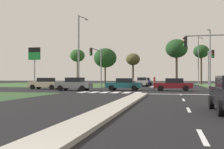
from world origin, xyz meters
name	(u,v)px	position (x,y,z in m)	size (l,w,h in m)	color
ground_plane	(149,90)	(0.00, 30.00, 0.00)	(200.00, 200.00, 0.00)	black
grass_verge_far_left	(45,84)	(-25.50, 54.50, 0.00)	(35.00, 35.00, 0.01)	#385B2D
median_island_near	(117,106)	(0.00, 11.00, 0.07)	(1.20, 22.00, 0.14)	#ADA89E
median_island_far	(159,85)	(0.00, 55.00, 0.07)	(1.20, 36.00, 0.14)	gray
lane_dash_near	(202,137)	(3.50, 4.61, 0.01)	(0.14, 2.00, 0.01)	silver
lane_dash_second	(189,110)	(3.50, 10.61, 0.01)	(0.14, 2.00, 0.01)	silver
lane_dash_third	(184,100)	(3.50, 16.61, 0.01)	(0.14, 2.00, 0.01)	silver
lane_dash_fourth	(181,95)	(3.50, 22.61, 0.01)	(0.14, 2.00, 0.01)	silver
stop_bar_near	(184,94)	(3.80, 23.00, 0.01)	(6.40, 0.50, 0.01)	silver
crosswalk_bar_near	(84,92)	(-6.40, 24.80, 0.01)	(0.70, 2.80, 0.01)	silver
crosswalk_bar_second	(94,92)	(-5.25, 24.80, 0.01)	(0.70, 2.80, 0.01)	silver
crosswalk_bar_third	(105,92)	(-4.10, 24.80, 0.01)	(0.70, 2.80, 0.01)	silver
crosswalk_bar_fourth	(116,92)	(-2.95, 24.80, 0.01)	(0.70, 2.80, 0.01)	silver
crosswalk_bar_fifth	(127,93)	(-1.80, 24.80, 0.01)	(0.70, 2.80, 0.01)	silver
crosswalk_bar_sixth	(138,93)	(-0.65, 24.80, 0.01)	(0.70, 2.80, 0.01)	silver
car_beige_second	(45,83)	(-13.73, 30.80, 0.77)	(4.25, 1.95, 1.52)	#BCAD8E
car_teal_third	(124,84)	(-2.90, 29.71, 0.75)	(4.32, 1.97, 1.47)	#19565B
car_maroon_fourth	(173,84)	(2.86, 29.62, 0.75)	(4.37, 1.95, 1.46)	maroon
car_navy_fifth	(146,81)	(-2.33, 51.25, 0.79)	(2.00, 4.39, 1.55)	#161E47
car_grey_seventh	(74,84)	(-8.56, 27.73, 0.79)	(4.20, 1.96, 1.55)	slate
car_silver_eighth	(142,82)	(-2.42, 45.37, 0.81)	(1.95, 4.49, 1.59)	#B7B7BC
traffic_signal_near_right	(211,52)	(6.20, 23.40, 3.84)	(3.97, 0.32, 5.64)	gray
traffic_signal_far_left	(97,61)	(-7.60, 34.60, 3.96)	(0.32, 5.48, 5.68)	gray
traffic_signal_far_right	(210,62)	(7.60, 34.92, 3.59)	(0.32, 4.50, 5.20)	gray
street_lamp_second	(79,49)	(-8.03, 28.11, 4.99)	(0.79, 1.95, 8.95)	gray
street_lamp_third	(210,55)	(8.01, 38.41, 4.71)	(0.86, 2.37, 8.32)	gray
street_lamp_fourth	(199,58)	(8.15, 56.72, 5.60)	(1.29, 1.88, 10.13)	gray
pedestrian_at_median	(154,80)	(0.03, 40.07, 1.13)	(0.34, 0.34, 1.64)	#9E8966
fuel_price_totem	(34,58)	(-16.85, 33.64, 4.34)	(1.80, 0.24, 5.93)	silver
treeline_near	(77,56)	(-20.40, 62.08, 6.99)	(3.65, 3.65, 8.62)	#423323
treeline_second	(105,58)	(-12.28, 58.14, 6.06)	(5.23, 5.23, 8.30)	#423323
treeline_third	(133,60)	(-6.39, 61.94, 5.83)	(3.34, 3.34, 7.36)	#423323
treeline_fourth	(201,52)	(9.14, 61.69, 7.36)	(3.47, 3.47, 8.94)	#423323
treeline_fifth	(177,49)	(3.66, 57.64, 7.75)	(4.70, 4.70, 9.82)	#423323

